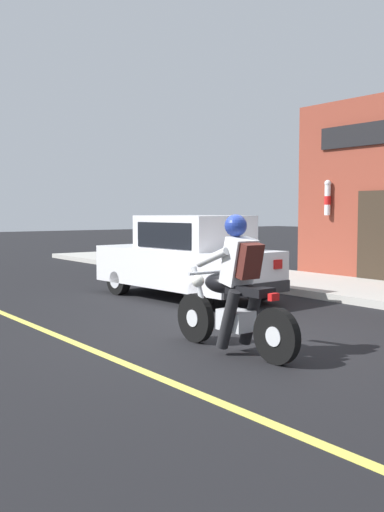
# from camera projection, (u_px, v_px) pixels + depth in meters

# --- Properties ---
(ground_plane) EXTENTS (80.00, 80.00, 0.00)m
(ground_plane) POSITION_uv_depth(u_px,v_px,m) (233.00, 338.00, 7.82)
(ground_plane) COLOR black
(sidewalk_curb) EXTENTS (2.60, 22.00, 0.14)m
(sidewalk_curb) POSITION_uv_depth(u_px,v_px,m) (311.00, 284.00, 13.03)
(sidewalk_curb) COLOR #ADAAA3
(sidewalk_curb) RESTS_ON ground
(lane_stripe) EXTENTS (0.12, 19.80, 0.01)m
(lane_stripe) POSITION_uv_depth(u_px,v_px,m) (17.00, 319.00, 9.17)
(lane_stripe) COLOR #D1C64C
(lane_stripe) RESTS_ON ground
(motorcycle_with_rider) EXTENTS (0.56, 2.02, 1.62)m
(motorcycle_with_rider) POSITION_uv_depth(u_px,v_px,m) (234.00, 295.00, 6.97)
(motorcycle_with_rider) COLOR black
(motorcycle_with_rider) RESTS_ON ground
(car_hatchback) EXTENTS (1.93, 3.90, 1.57)m
(car_hatchback) POSITION_uv_depth(u_px,v_px,m) (188.00, 258.00, 11.30)
(car_hatchback) COLOR black
(car_hatchback) RESTS_ON ground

